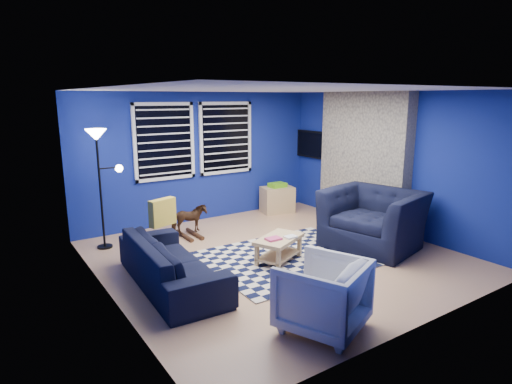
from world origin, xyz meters
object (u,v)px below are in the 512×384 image
Objects in this scene: coffee_table at (279,244)px; floor_lamp at (99,151)px; sofa at (172,262)px; rocking_horse at (189,219)px; cabinet at (277,199)px; tv at (313,144)px; armchair_bent at (322,295)px; armchair_big at (373,219)px.

floor_lamp reaches higher than coffee_table.
coffee_table is (1.63, -0.15, -0.03)m from sofa.
rocking_horse is 0.82× the size of cabinet.
armchair_bent is (-3.30, -3.95, -1.02)m from tv.
tv is 1.10× the size of coffee_table.
floor_lamp is (-0.33, 1.93, 1.26)m from sofa.
sofa is 2.33× the size of coffee_table.
armchair_big is 4.48m from floor_lamp.
armchair_bent reaches higher than coffee_table.
armchair_big is (3.29, -0.46, 0.16)m from sofa.
sofa is 2.54× the size of armchair_bent.
armchair_bent is (0.87, -1.90, 0.07)m from sofa.
tv is at bearing -60.79° from sofa.
sofa is 1.48× the size of armchair_big.
sofa is 3.33m from armchair_big.
floor_lamp is at bearing -137.25° from armchair_big.
armchair_big reaches higher than armchair_bent.
cabinet is at bearing 53.83° from coffee_table.
armchair_bent reaches higher than rocking_horse.
tv is 3.54m from coffee_table.
floor_lamp is (-1.37, 0.26, 1.25)m from rocking_horse.
rocking_horse is (-3.14, -0.38, -1.08)m from tv.
armchair_bent is 4.19m from floor_lamp.
cabinet is 3.86m from floor_lamp.
tv is at bearing 146.65° from armchair_big.
coffee_table is at bearing -150.52° from rocking_horse.
tv is at bearing -152.89° from armchair_bent.
floor_lamp reaches higher than armchair_big.
armchair_bent is 1.92m from coffee_table.
armchair_big is 2.61m from cabinet.
sofa is at bearing -111.87° from armchair_big.
armchair_big reaches higher than cabinet.
sofa is at bearing 174.86° from coffee_table.
tv reaches higher than sofa.
armchair_big is (-0.88, -2.50, -0.93)m from tv.
armchair_big is 1.57× the size of coffee_table.
cabinet reaches higher than coffee_table.
cabinet is at bearing 173.60° from tv.
tv is 1.66× the size of rocking_horse.
armchair_big is at bearing -121.98° from rocking_horse.
rocking_horse is at bearing -28.63° from sofa.
floor_lamp is (-1.21, 3.83, 1.19)m from armchair_bent.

